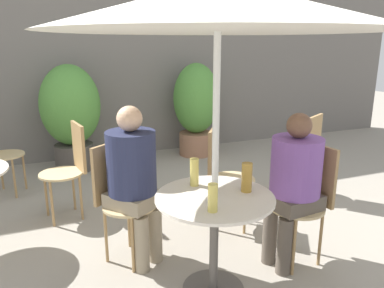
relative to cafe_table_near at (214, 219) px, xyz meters
The scene contains 16 objects.
ground_plane 0.56m from the cafe_table_near, 17.48° to the left, with size 20.00×20.00×0.00m, color gray.
storefront_wall 3.69m from the cafe_table_near, 87.39° to the left, with size 10.00×0.06×3.00m.
cafe_table_near is the anchor object (origin of this frame).
bistro_chair_0 0.83m from the cafe_table_near, ahead, with size 0.43×0.41×0.93m.
bistro_chair_1 0.83m from the cafe_table_near, 126.76° to the left, with size 0.47×0.47×0.93m.
bistro_chair_2 0.98m from the cafe_table_near, 60.87° to the left, with size 0.47×0.46×0.93m.
bistro_chair_3 1.76m from the cafe_table_near, 116.81° to the left, with size 0.43×0.41×0.93m.
bistro_chair_5 1.98m from the cafe_table_near, 35.16° to the left, with size 0.46×0.47×0.93m.
seated_person_0 0.70m from the cafe_table_near, ahead, with size 0.40×0.37×1.19m.
seated_person_1 0.71m from the cafe_table_near, 126.76° to the left, with size 0.46×0.46×1.23m.
beer_glass_0 0.35m from the cafe_table_near, 103.11° to the left, with size 0.06×0.06×0.19m.
beer_glass_1 0.34m from the cafe_table_near, 118.23° to the right, with size 0.06×0.06×0.17m.
beer_glass_2 0.35m from the cafe_table_near, ahead, with size 0.07×0.07×0.20m.
potted_plant_0 3.13m from the cafe_table_near, 102.26° to the left, with size 0.77×0.77×1.41m.
potted_plant_1 3.31m from the cafe_table_near, 69.79° to the left, with size 0.68×0.68×1.38m.
umbrella 1.33m from the cafe_table_near, 165.96° to the left, with size 2.06×2.06×2.00m.
Camera 1 is at (-1.13, -2.09, 1.66)m, focal length 35.00 mm.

